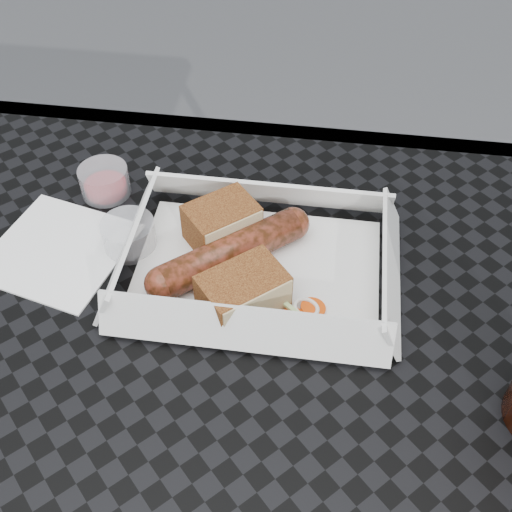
{
  "coord_description": "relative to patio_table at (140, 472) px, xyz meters",
  "views": [
    {
      "loc": [
        0.13,
        -0.22,
        1.18
      ],
      "look_at": [
        0.08,
        0.16,
        0.78
      ],
      "focal_mm": 45.0,
      "sensor_mm": 36.0,
      "label": 1
    }
  ],
  "objects": [
    {
      "name": "patio_table",
      "position": [
        0.0,
        0.0,
        0.0
      ],
      "size": [
        0.8,
        0.8,
        0.74
      ],
      "color": "black",
      "rests_on": "ground"
    },
    {
      "name": "food_tray",
      "position": [
        0.08,
        0.17,
        0.08
      ],
      "size": [
        0.22,
        0.15,
        0.0
      ],
      "primitive_type": "cube",
      "color": "white",
      "rests_on": "patio_table"
    },
    {
      "name": "bratwurst",
      "position": [
        0.05,
        0.17,
        0.1
      ],
      "size": [
        0.14,
        0.12,
        0.03
      ],
      "rotation": [
        0.0,
        0.0,
        0.71
      ],
      "color": "maroon",
      "rests_on": "food_tray"
    },
    {
      "name": "bread_near",
      "position": [
        0.04,
        0.2,
        0.1
      ],
      "size": [
        0.08,
        0.08,
        0.04
      ],
      "primitive_type": "cube",
      "rotation": [
        0.0,
        0.0,
        0.71
      ],
      "color": "brown",
      "rests_on": "food_tray"
    },
    {
      "name": "bread_far",
      "position": [
        0.07,
        0.13,
        0.1
      ],
      "size": [
        0.08,
        0.08,
        0.04
      ],
      "primitive_type": "cube",
      "rotation": [
        0.0,
        0.0,
        0.71
      ],
      "color": "brown",
      "rests_on": "food_tray"
    },
    {
      "name": "veg_garnish",
      "position": [
        0.12,
        0.12,
        0.08
      ],
      "size": [
        0.03,
        0.03,
        0.0
      ],
      "color": "#D74409",
      "rests_on": "food_tray"
    },
    {
      "name": "napkin",
      "position": [
        -0.11,
        0.17,
        0.08
      ],
      "size": [
        0.15,
        0.15,
        0.0
      ],
      "primitive_type": "cube",
      "rotation": [
        0.0,
        0.0,
        -0.24
      ],
      "color": "white",
      "rests_on": "patio_table"
    },
    {
      "name": "condiment_cup_sauce",
      "position": [
        -0.09,
        0.26,
        0.09
      ],
      "size": [
        0.05,
        0.05,
        0.03
      ],
      "primitive_type": "cylinder",
      "color": "maroon",
      "rests_on": "patio_table"
    },
    {
      "name": "condiment_cup_empty",
      "position": [
        -0.05,
        0.18,
        0.09
      ],
      "size": [
        0.05,
        0.05,
        0.03
      ],
      "primitive_type": "cylinder",
      "color": "silver",
      "rests_on": "patio_table"
    }
  ]
}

